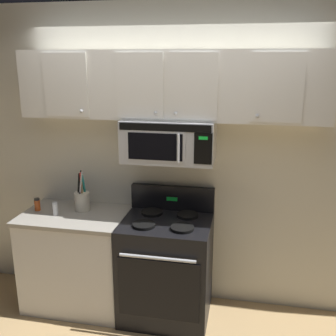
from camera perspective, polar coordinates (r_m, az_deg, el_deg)
back_wall at (r=3.55m, az=0.95°, el=1.27°), size 5.20×0.10×2.70m
stove_range at (r=3.55m, az=-0.22°, el=-14.14°), size 0.76×0.69×1.12m
over_range_microwave at (r=3.26m, az=0.17°, el=4.05°), size 0.76×0.43×0.35m
upper_cabinets at (r=3.23m, az=0.29°, el=11.99°), size 2.50×0.36×0.55m
counter_segment at (r=3.80m, az=-13.03°, el=-12.72°), size 0.93×0.65×0.90m
utensil_crock_cream at (r=3.64m, az=-12.41°, el=-4.52°), size 0.14×0.14×0.37m
salt_shaker at (r=3.60m, az=-16.10°, el=-5.70°), size 0.05×0.05×0.12m
spice_jar at (r=3.75m, az=-18.51°, el=-5.06°), size 0.05×0.05×0.12m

